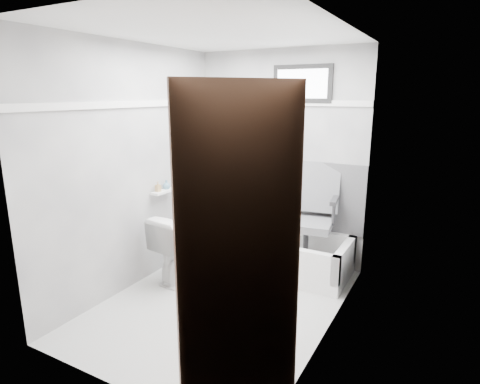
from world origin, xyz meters
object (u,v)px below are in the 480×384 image
Objects in this scene: soap_bottle_b at (166,185)px; toilet at (184,247)px; bathtub at (280,252)px; office_chair at (307,216)px; soap_bottle_a at (158,187)px; door at (256,283)px.

toilet is at bearing -25.00° from soap_bottle_b.
office_chair is (0.28, 0.04, 0.45)m from bathtub.
bathtub is 13.67× the size of soap_bottle_a.
office_chair reaches higher than soap_bottle_b.
door is (0.51, -2.25, 0.34)m from office_chair.
office_chair reaches higher than soap_bottle_a.
toilet is 6.86× the size of soap_bottle_b.
door is 19.09× the size of soap_bottle_b.
office_chair is at bearing 26.45° from soap_bottle_a.
door reaches higher than office_chair.
soap_bottle_b is (-1.13, -0.52, 0.75)m from bathtub.
toilet is at bearing 136.14° from door.
bathtub is at bearing 109.74° from door.
door is at bearing -85.87° from office_chair.
soap_bottle_b is (-1.41, -0.56, 0.30)m from office_chair.
toilet is at bearing -140.19° from bathtub.
bathtub is 0.53m from office_chair.
door is 2.56m from soap_bottle_b.
door is at bearing 143.21° from toilet.
toilet is 0.69m from soap_bottle_a.
soap_bottle_a reaches higher than soap_bottle_b.
office_chair is 1.54m from soap_bottle_b.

